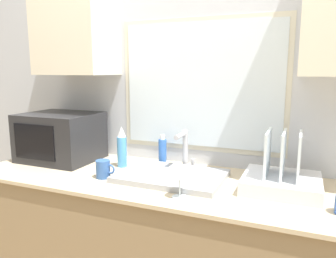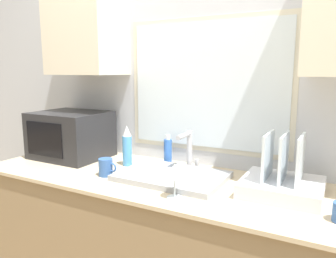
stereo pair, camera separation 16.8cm
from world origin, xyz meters
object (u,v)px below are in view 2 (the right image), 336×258
object	(u,v)px
soap_bottle	(168,151)
mug_near_sink	(106,167)
dish_rack	(282,182)
faucet	(189,147)
microwave	(71,135)
spray_bottle	(127,146)
wine_glass	(175,172)

from	to	relation	value
soap_bottle	mug_near_sink	distance (m)	0.42
dish_rack	mug_near_sink	bearing A→B (deg)	-169.19
faucet	mug_near_sink	size ratio (longest dim) A/B	2.04
dish_rack	soap_bottle	bearing A→B (deg)	164.46
microwave	dish_rack	bearing A→B (deg)	-1.65
spray_bottle	wine_glass	distance (m)	0.60
microwave	mug_near_sink	xyz separation A→B (m)	(0.46, -0.21, -0.10)
faucet	mug_near_sink	bearing A→B (deg)	-136.59
faucet	mug_near_sink	distance (m)	0.49
microwave	wine_glass	distance (m)	1.00
dish_rack	mug_near_sink	world-z (taller)	dish_rack
mug_near_sink	spray_bottle	bearing A→B (deg)	93.88
wine_glass	dish_rack	bearing A→B (deg)	33.26
mug_near_sink	wine_glass	bearing A→B (deg)	-12.27
soap_bottle	mug_near_sink	bearing A→B (deg)	-116.71
mug_near_sink	dish_rack	bearing A→B (deg)	10.81
microwave	spray_bottle	xyz separation A→B (m)	(0.45, 0.01, -0.03)
microwave	mug_near_sink	bearing A→B (deg)	-24.56
microwave	wine_glass	size ratio (longest dim) A/B	2.89
microwave	soap_bottle	distance (m)	0.68
mug_near_sink	wine_glass	distance (m)	0.50
faucet	mug_near_sink	world-z (taller)	faucet
soap_bottle	wine_glass	xyz separation A→B (m)	(0.29, -0.48, 0.04)
microwave	faucet	bearing A→B (deg)	8.23
spray_bottle	soap_bottle	size ratio (longest dim) A/B	1.33
wine_glass	spray_bottle	bearing A→B (deg)	146.50
soap_bottle	mug_near_sink	world-z (taller)	soap_bottle
soap_bottle	spray_bottle	bearing A→B (deg)	-143.79
dish_rack	wine_glass	bearing A→B (deg)	-146.74
faucet	wine_glass	distance (m)	0.46
spray_bottle	mug_near_sink	size ratio (longest dim) A/B	2.22
faucet	microwave	bearing A→B (deg)	-171.77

